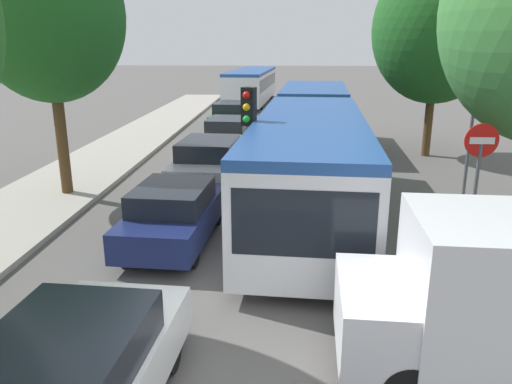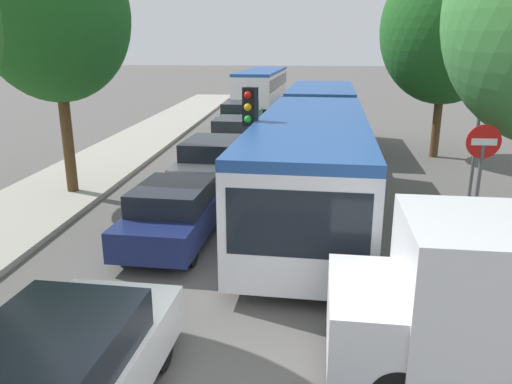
# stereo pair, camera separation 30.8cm
# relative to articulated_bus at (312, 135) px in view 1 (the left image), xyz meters

# --- Properties ---
(kerb_strip_left) EXTENTS (3.20, 43.09, 0.14)m
(kerb_strip_left) POSITION_rel_articulated_bus_xyz_m (-7.90, 5.48, -1.44)
(kerb_strip_left) COLOR #9E998E
(kerb_strip_left) RESTS_ON ground
(articulated_bus) EXTENTS (3.77, 17.78, 2.62)m
(articulated_bus) POSITION_rel_articulated_bus_xyz_m (0.00, 0.00, 0.00)
(articulated_bus) COLOR silver
(articulated_bus) RESTS_ON ground
(city_bus_rear) EXTENTS (3.34, 11.70, 2.49)m
(city_bus_rear) POSITION_rel_articulated_bus_xyz_m (-3.45, 22.02, -0.07)
(city_bus_rear) COLOR silver
(city_bus_rear) RESTS_ON ground
(queued_car_white) EXTENTS (1.98, 4.18, 1.42)m
(queued_car_white) POSITION_rel_articulated_bus_xyz_m (-3.24, -11.64, -0.79)
(queued_car_white) COLOR white
(queued_car_white) RESTS_ON ground
(queued_car_navy) EXTENTS (1.91, 4.04, 1.37)m
(queued_car_navy) POSITION_rel_articulated_bus_xyz_m (-3.35, -5.72, -0.82)
(queued_car_navy) COLOR navy
(queued_car_navy) RESTS_ON ground
(queued_car_silver) EXTENTS (2.09, 4.41, 1.50)m
(queued_car_silver) POSITION_rel_articulated_bus_xyz_m (-3.26, -0.88, -0.75)
(queued_car_silver) COLOR #B7BABF
(queued_car_silver) RESTS_ON ground
(queued_car_tan) EXTENTS (1.94, 4.10, 1.39)m
(queued_car_tan) POSITION_rel_articulated_bus_xyz_m (-3.28, 4.56, -0.81)
(queued_car_tan) COLOR tan
(queued_car_tan) RESTS_ON ground
(queued_car_green) EXTENTS (2.04, 4.30, 1.46)m
(queued_car_green) POSITION_rel_articulated_bus_xyz_m (-3.66, 9.78, -0.77)
(queued_car_green) COLOR #236638
(queued_car_green) RESTS_ON ground
(traffic_light) EXTENTS (0.38, 0.39, 3.40)m
(traffic_light) POSITION_rel_articulated_bus_xyz_m (-1.74, -4.43, 0.99)
(traffic_light) COLOR #56595E
(traffic_light) RESTS_ON ground
(no_entry_sign) EXTENTS (0.70, 0.08, 2.82)m
(no_entry_sign) POSITION_rel_articulated_bus_xyz_m (3.17, -5.88, 0.36)
(no_entry_sign) COLOR #56595E
(no_entry_sign) RESTS_ON ground
(direction_sign_post) EXTENTS (0.37, 1.38, 3.60)m
(direction_sign_post) POSITION_rel_articulated_bus_xyz_m (4.54, -1.48, 1.04)
(direction_sign_post) COLOR #56595E
(direction_sign_post) RESTS_ON ground
(tree_left_mid) EXTENTS (4.10, 4.10, 7.46)m
(tree_left_mid) POSITION_rel_articulated_bus_xyz_m (-7.31, -2.39, 3.59)
(tree_left_mid) COLOR #51381E
(tree_left_mid) RESTS_ON ground
(tree_right_mid) EXTENTS (4.90, 4.90, 7.69)m
(tree_right_mid) POSITION_rel_articulated_bus_xyz_m (4.80, 4.07, 3.24)
(tree_right_mid) COLOR #51381E
(tree_right_mid) RESTS_ON ground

